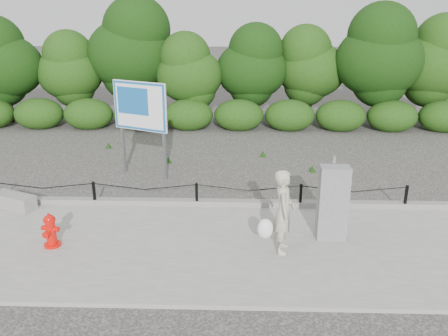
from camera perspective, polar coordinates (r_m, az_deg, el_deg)
ground at (r=11.62m, az=-3.26°, el=-4.95°), size 90.00×90.00×0.00m
sidewalk at (r=9.82m, az=-4.27°, el=-9.53°), size 14.00×4.00×0.08m
curb at (r=11.61m, az=-3.25°, el=-4.18°), size 14.00×0.22×0.14m
chain_barrier at (r=11.44m, az=-3.30°, el=-2.87°), size 10.06×0.06×0.60m
treeline at (r=19.65m, az=0.36°, el=12.91°), size 20.45×3.89×4.95m
fire_hydrant at (r=10.23m, az=-20.15°, el=-7.11°), size 0.39×0.41×0.72m
pedestrian at (r=9.30m, az=7.02°, el=-5.35°), size 0.73×0.65×1.70m
concrete_block at (r=12.46m, az=-23.94°, el=-3.67°), size 1.17×0.79×0.35m
utility_cabinet at (r=10.01m, az=12.95°, el=-4.11°), size 0.60×0.43×1.75m
advertising_sign at (r=13.44m, az=-10.06°, el=6.83°), size 1.58×0.78×2.74m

